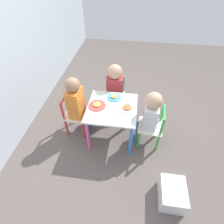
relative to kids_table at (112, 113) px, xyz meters
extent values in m
plane|color=#5B514C|center=(0.00, 0.00, -0.39)|extent=(6.00, 6.00, 0.00)
cube|color=silver|center=(0.00, 0.00, 0.07)|extent=(0.53, 0.53, 0.02)
cylinder|color=#387AD1|center=(-0.23, -0.23, -0.17)|extent=(0.04, 0.04, 0.45)
cylinder|color=yellow|center=(0.23, -0.23, -0.17)|extent=(0.04, 0.04, 0.45)
cylinder|color=#E5599E|center=(-0.23, 0.23, -0.17)|extent=(0.04, 0.04, 0.45)
cylinder|color=orange|center=(0.23, 0.23, -0.17)|extent=(0.04, 0.04, 0.45)
cube|color=silver|center=(-0.03, -0.43, -0.12)|extent=(0.28, 0.28, 0.02)
cylinder|color=green|center=(0.08, -0.33, -0.26)|extent=(0.03, 0.03, 0.26)
cylinder|color=green|center=(-0.13, -0.32, -0.26)|extent=(0.03, 0.03, 0.26)
cylinder|color=green|center=(0.07, -0.55, -0.26)|extent=(0.03, 0.03, 0.26)
cylinder|color=green|center=(-0.14, -0.53, -0.26)|extent=(0.03, 0.03, 0.26)
cylinder|color=green|center=(0.07, -0.55, 0.00)|extent=(0.03, 0.03, 0.26)
cylinder|color=green|center=(-0.14, -0.53, 0.00)|extent=(0.03, 0.03, 0.26)
cylinder|color=green|center=(-0.03, -0.54, 0.11)|extent=(0.21, 0.04, 0.02)
cube|color=silver|center=(0.04, 0.43, -0.12)|extent=(0.28, 0.28, 0.02)
cylinder|color=#DB3D38|center=(-0.08, 0.34, -0.26)|extent=(0.03, 0.03, 0.26)
cylinder|color=#DB3D38|center=(0.13, 0.32, -0.26)|extent=(0.03, 0.03, 0.26)
cylinder|color=#DB3D38|center=(-0.06, 0.55, -0.26)|extent=(0.03, 0.03, 0.26)
cylinder|color=#DB3D38|center=(0.15, 0.53, -0.26)|extent=(0.03, 0.03, 0.26)
cylinder|color=#DB3D38|center=(-0.06, 0.55, 0.00)|extent=(0.03, 0.03, 0.26)
cylinder|color=#DB3D38|center=(0.15, 0.53, 0.00)|extent=(0.03, 0.03, 0.26)
cylinder|color=#DB3D38|center=(0.04, 0.54, 0.11)|extent=(0.21, 0.04, 0.02)
cube|color=silver|center=(0.43, 0.03, -0.12)|extent=(0.27, 0.27, 0.02)
cylinder|color=teal|center=(0.32, 0.13, -0.26)|extent=(0.03, 0.03, 0.26)
cylinder|color=teal|center=(0.33, -0.09, -0.26)|extent=(0.03, 0.03, 0.26)
cylinder|color=teal|center=(0.53, 0.14, -0.26)|extent=(0.03, 0.03, 0.26)
cylinder|color=teal|center=(0.55, -0.07, -0.26)|extent=(0.03, 0.03, 0.26)
cylinder|color=teal|center=(0.53, 0.14, 0.00)|extent=(0.03, 0.03, 0.26)
cylinder|color=teal|center=(0.55, -0.07, 0.00)|extent=(0.03, 0.03, 0.26)
cylinder|color=teal|center=(0.54, 0.03, 0.11)|extent=(0.04, 0.21, 0.02)
cylinder|color=#4C608E|center=(0.03, -0.32, -0.26)|extent=(0.07, 0.07, 0.28)
cylinder|color=#4C608E|center=(-0.07, -0.31, -0.26)|extent=(0.07, 0.07, 0.28)
cube|color=silver|center=(-0.03, -0.41, 0.03)|extent=(0.21, 0.15, 0.29)
sphere|color=tan|center=(-0.03, -0.41, 0.24)|extent=(0.17, 0.17, 0.17)
cylinder|color=#4C608E|center=(-0.02, 0.32, -0.26)|extent=(0.07, 0.07, 0.28)
cylinder|color=#4C608E|center=(0.08, 0.31, -0.26)|extent=(0.07, 0.07, 0.28)
cube|color=orange|center=(0.03, 0.41, 0.06)|extent=(0.21, 0.16, 0.35)
sphere|color=#A37556|center=(0.03, 0.41, 0.30)|extent=(0.16, 0.16, 0.16)
cylinder|color=#4C608E|center=(0.31, 0.07, -0.26)|extent=(0.07, 0.07, 0.28)
cylinder|color=#4C608E|center=(0.32, -0.03, -0.26)|extent=(0.07, 0.07, 0.28)
cube|color=#B23338|center=(0.41, 0.02, 0.04)|extent=(0.15, 0.21, 0.31)
sphere|color=tan|center=(0.41, 0.02, 0.26)|extent=(0.17, 0.17, 0.17)
cylinder|color=white|center=(0.00, -0.16, 0.08)|extent=(0.19, 0.19, 0.01)
cylinder|color=#CC6633|center=(0.00, -0.16, 0.10)|extent=(0.09, 0.09, 0.02)
cylinder|color=#E54C47|center=(0.00, 0.16, 0.08)|extent=(0.18, 0.18, 0.01)
cylinder|color=gold|center=(0.00, 0.16, 0.10)|extent=(0.08, 0.08, 0.02)
cylinder|color=#4C9EE0|center=(0.16, 0.00, 0.08)|extent=(0.16, 0.16, 0.01)
cylinder|color=gold|center=(0.16, 0.00, 0.10)|extent=(0.07, 0.07, 0.02)
cube|color=silver|center=(-0.67, -0.64, -0.30)|extent=(0.28, 0.22, 0.19)
camera|label=1|loc=(-1.37, -0.19, 1.34)|focal=28.00mm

